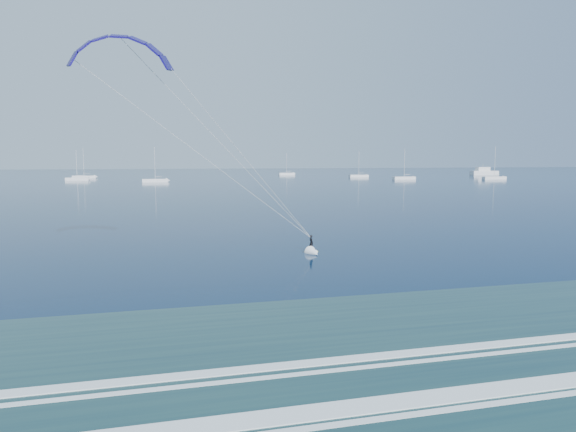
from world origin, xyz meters
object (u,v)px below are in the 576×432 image
Objects in this scene: sailboat_3 at (155,180)px; sailboat_7 at (404,178)px; sailboat_1 at (77,179)px; sailboat_5 at (359,176)px; sailboat_4 at (287,174)px; sailboat_6 at (494,178)px; kitesurfer_rig at (229,152)px; motor_yacht at (484,172)px; sailboat_2 at (84,177)px.

sailboat_3 reaches higher than sailboat_7.
sailboat_1 is at bearing 170.78° from sailboat_7.
sailboat_3 is at bearing -162.03° from sailboat_5.
sailboat_1 is at bearing -153.27° from sailboat_4.
sailboat_6 reaches higher than sailboat_5.
kitesurfer_rig reaches higher than sailboat_5.
motor_yacht is 62.57m from sailboat_6.
sailboat_2 is 1.15× the size of sailboat_4.
sailboat_5 is at bearing 3.61° from sailboat_1.
kitesurfer_rig is 258.39m from motor_yacht.
sailboat_2 is 101.06m from sailboat_4.
sailboat_2 is 1.04× the size of sailboat_7.
sailboat_2 is at bearing 172.01° from sailboat_5.
kitesurfer_rig is at bearing -129.23° from motor_yacht.
sailboat_2 is (-200.41, 0.98, -0.96)m from motor_yacht.
sailboat_7 is at bearing -147.03° from motor_yacht.
sailboat_1 is (-199.73, -23.87, -0.97)m from motor_yacht.
sailboat_6 reaches higher than motor_yacht.
sailboat_6 is at bearing -3.12° from sailboat_3.
sailboat_2 is at bearing 123.07° from sailboat_3.
sailboat_3 reaches higher than motor_yacht.
kitesurfer_rig is 1.86× the size of sailboat_4.
sailboat_7 is (32.88, -70.21, 0.01)m from sailboat_4.
sailboat_6 is 1.08× the size of sailboat_7.
sailboat_6 is at bearing -12.89° from sailboat_7.
sailboat_3 is 100.42m from sailboat_7.
kitesurfer_rig is at bearing -131.75° from sailboat_6.
sailboat_3 is at bearing 176.88° from sailboat_6.
motor_yacht is 201.15m from sailboat_1.
sailboat_7 is (-36.93, 8.45, -0.01)m from sailboat_6.
sailboat_6 is (167.93, -54.45, 0.00)m from sailboat_2.
sailboat_7 is (130.32, -21.15, 0.00)m from sailboat_1.
kitesurfer_rig is at bearing -121.21° from sailboat_7.
motor_yacht is at bearing 11.73° from sailboat_5.
sailboat_5 is 0.90× the size of sailboat_6.
sailboat_6 is (45.52, -37.28, 0.01)m from sailboat_5.
sailboat_6 reaches higher than sailboat_2.
motor_yacht is 1.11× the size of sailboat_6.
motor_yacht is 1.33× the size of sailboat_4.
sailboat_1 is 169.85m from sailboat_6.
sailboat_5 is 30.08m from sailboat_7.
sailboat_7 is at bearing -64.91° from sailboat_4.
sailboat_2 reaches higher than sailboat_7.
kitesurfer_rig is 1.73× the size of sailboat_5.
sailboat_3 is (29.90, -22.11, 0.01)m from sailboat_1.
motor_yacht is 1.20× the size of sailboat_7.
kitesurfer_rig is 196.68m from sailboat_6.
sailboat_5 reaches higher than sailboat_1.
motor_yacht is at bearing 58.72° from sailboat_6.
motor_yacht is 79.67m from sailboat_5.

